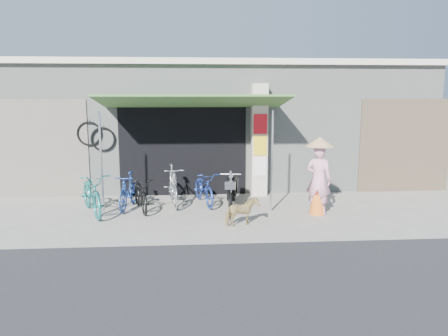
{
  "coord_description": "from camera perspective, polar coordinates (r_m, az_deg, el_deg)",
  "views": [
    {
      "loc": [
        -0.94,
        -9.15,
        2.74
      ],
      "look_at": [
        -0.2,
        1.0,
        1.0
      ],
      "focal_mm": 35.0,
      "sensor_mm": 36.0,
      "label": 1
    }
  ],
  "objects": [
    {
      "name": "ground",
      "position": [
        9.6,
        1.64,
        -6.89
      ],
      "size": [
        80.0,
        80.0,
        0.0
      ],
      "primitive_type": "plane",
      "color": "gray",
      "rests_on": "ground"
    },
    {
      "name": "neighbour_right",
      "position": [
        13.24,
        22.54,
        2.71
      ],
      "size": [
        2.6,
        0.06,
        2.6
      ],
      "primitive_type": "cube",
      "color": "brown",
      "rests_on": "ground"
    },
    {
      "name": "bike_blue",
      "position": [
        10.71,
        -12.4,
        -2.95
      ],
      "size": [
        0.61,
        1.49,
        0.87
      ],
      "primitive_type": "imported",
      "rotation": [
        0.0,
        0.0,
        -0.14
      ],
      "color": "navy",
      "rests_on": "ground"
    },
    {
      "name": "moped",
      "position": [
        10.65,
        1.11,
        -2.85
      ],
      "size": [
        0.53,
        1.65,
        0.94
      ],
      "rotation": [
        0.0,
        0.0,
        -0.16
      ],
      "color": "black",
      "rests_on": "ground"
    },
    {
      "name": "neighbour_left",
      "position": [
        12.51,
        -23.1,
        2.31
      ],
      "size": [
        2.6,
        0.06,
        2.6
      ],
      "primitive_type": "cube",
      "color": "#6B665B",
      "rests_on": "ground"
    },
    {
      "name": "street_dog",
      "position": [
        9.15,
        2.33,
        -5.76
      ],
      "size": [
        0.78,
        0.58,
        0.6
      ],
      "primitive_type": "imported",
      "rotation": [
        0.0,
        0.0,
        1.98
      ],
      "color": "#96744F",
      "rests_on": "ground"
    },
    {
      "name": "bike_teal",
      "position": [
        10.46,
        -16.85,
        -3.16
      ],
      "size": [
        1.32,
        1.96,
        0.97
      ],
      "primitive_type": "imported",
      "rotation": [
        0.0,
        0.0,
        0.4
      ],
      "color": "#186D68",
      "rests_on": "ground"
    },
    {
      "name": "road_strip",
      "position": [
        5.48,
        6.73,
        -20.31
      ],
      "size": [
        80.0,
        6.0,
        0.01
      ],
      "primitive_type": "cube",
      "color": "#2E2E30",
      "rests_on": "ground"
    },
    {
      "name": "nun",
      "position": [
        10.16,
        12.27,
        -1.07
      ],
      "size": [
        0.7,
        0.64,
        1.78
      ],
      "rotation": [
        0.0,
        0.0,
        2.59
      ],
      "color": "pink",
      "rests_on": "ground"
    },
    {
      "name": "bike_black",
      "position": [
        10.53,
        -10.81,
        -3.29
      ],
      "size": [
        0.94,
        1.63,
        0.81
      ],
      "primitive_type": "imported",
      "rotation": [
        0.0,
        0.0,
        0.28
      ],
      "color": "black",
      "rests_on": "ground"
    },
    {
      "name": "bike_navy",
      "position": [
        10.92,
        -2.61,
        -2.58
      ],
      "size": [
        0.92,
        1.68,
        0.84
      ],
      "primitive_type": "imported",
      "rotation": [
        0.0,
        0.0,
        0.24
      ],
      "color": "navy",
      "rests_on": "ground"
    },
    {
      "name": "bike_silver",
      "position": [
        10.9,
        -6.68,
        -2.22
      ],
      "size": [
        0.7,
        1.72,
        1.0
      ],
      "primitive_type": "imported",
      "rotation": [
        0.0,
        0.0,
        0.14
      ],
      "color": "#BCBCC1",
      "rests_on": "ground"
    },
    {
      "name": "awning",
      "position": [
        10.78,
        -4.02,
        8.47
      ],
      "size": [
        4.6,
        1.88,
        2.72
      ],
      "color": "#36602B",
      "rests_on": "ground"
    },
    {
      "name": "bicycle_shop",
      "position": [
        14.3,
        -0.42,
        6.06
      ],
      "size": [
        12.3,
        5.3,
        3.66
      ],
      "color": "gray",
      "rests_on": "ground"
    },
    {
      "name": "shop_pillar",
      "position": [
        11.8,
        4.58,
        3.63
      ],
      "size": [
        0.42,
        0.44,
        3.0
      ],
      "color": "beige",
      "rests_on": "ground"
    }
  ]
}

